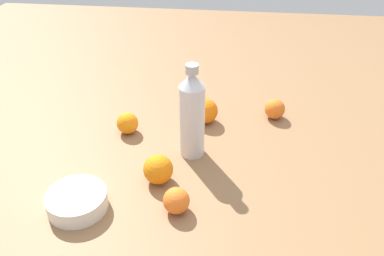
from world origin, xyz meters
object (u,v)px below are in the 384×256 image
object	(u,v)px
orange_1	(205,111)
orange_4	(176,201)
water_bottle	(192,114)
ceramic_bowl	(77,201)
orange_2	(158,169)
orange_3	(127,123)
orange_0	(275,109)

from	to	relation	value
orange_1	orange_4	xyz separation A→B (m)	(0.38, -0.03, -0.01)
water_bottle	ceramic_bowl	size ratio (longest dim) A/B	1.90
water_bottle	ceramic_bowl	bearing A→B (deg)	127.03
water_bottle	orange_1	bearing A→B (deg)	-16.09
ceramic_bowl	orange_4	bearing A→B (deg)	94.43
orange_2	ceramic_bowl	bearing A→B (deg)	-55.94
water_bottle	orange_2	xyz separation A→B (m)	(0.12, -0.07, -0.09)
water_bottle	ceramic_bowl	world-z (taller)	water_bottle
orange_3	orange_0	bearing A→B (deg)	106.91
ceramic_bowl	orange_0	bearing A→B (deg)	133.55
water_bottle	orange_3	distance (m)	0.23
orange_1	orange_4	size ratio (longest dim) A/B	1.25
orange_2	orange_3	xyz separation A→B (m)	(-0.20, -0.13, -0.01)
water_bottle	orange_1	size ratio (longest dim) A/B	3.44
orange_1	orange_0	bearing A→B (deg)	102.79
water_bottle	orange_3	size ratio (longest dim) A/B	4.19
ceramic_bowl	water_bottle	bearing A→B (deg)	135.27
orange_2	ceramic_bowl	size ratio (longest dim) A/B	0.54
orange_2	orange_4	xyz separation A→B (m)	(0.09, 0.06, -0.01)
orange_3	orange_4	size ratio (longest dim) A/B	1.03
orange_3	orange_4	xyz separation A→B (m)	(0.30, 0.19, -0.00)
orange_3	ceramic_bowl	world-z (taller)	orange_3
orange_0	orange_3	world-z (taller)	same
orange_0	orange_1	xyz separation A→B (m)	(0.05, -0.21, 0.01)
orange_2	orange_3	bearing A→B (deg)	-147.48
orange_4	ceramic_bowl	size ratio (longest dim) A/B	0.44
orange_0	orange_4	distance (m)	0.49
water_bottle	orange_2	distance (m)	0.17
orange_3	orange_4	distance (m)	0.35
water_bottle	orange_0	size ratio (longest dim) A/B	4.22
orange_2	orange_0	bearing A→B (deg)	137.81
water_bottle	ceramic_bowl	xyz separation A→B (m)	(0.24, -0.23, -0.10)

